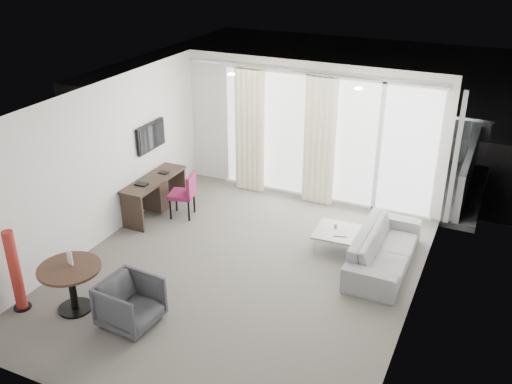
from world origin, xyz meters
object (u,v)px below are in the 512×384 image
at_px(tub_armchair, 130,303).
at_px(round_table, 72,288).
at_px(rattan_chair_a, 381,164).
at_px(sofa, 384,249).
at_px(rattan_chair_b, 421,158).
at_px(desk_chair, 182,195).
at_px(desk, 155,196).
at_px(red_lamp, 15,271).
at_px(coffee_table, 337,240).

bearing_deg(tub_armchair, round_table, 98.32).
bearing_deg(rattan_chair_a, sofa, -100.61).
bearing_deg(rattan_chair_b, sofa, -81.80).
relative_size(desk_chair, rattan_chair_a, 1.05).
distance_m(desk, red_lamp, 3.16).
distance_m(coffee_table, rattan_chair_a, 2.93).
relative_size(tub_armchair, rattan_chair_b, 0.97).
height_order(desk, rattan_chair_a, rattan_chair_a).
bearing_deg(round_table, rattan_chair_a, 65.09).
relative_size(tub_armchair, sofa, 0.35).
distance_m(desk, sofa, 4.16).
xyz_separation_m(desk, rattan_chair_a, (3.37, 3.10, 0.05)).
height_order(coffee_table, rattan_chair_a, rattan_chair_a).
relative_size(red_lamp, coffee_table, 1.69).
relative_size(rattan_chair_a, rattan_chair_b, 1.06).
relative_size(desk, round_table, 1.76).
xyz_separation_m(desk, round_table, (0.60, -2.87, -0.01)).
xyz_separation_m(round_table, sofa, (3.57, 2.85, -0.04)).
bearing_deg(coffee_table, sofa, -13.86).
bearing_deg(red_lamp, round_table, 22.67).
bearing_deg(desk, red_lamp, -91.52).
bearing_deg(sofa, rattan_chair_a, 14.32).
bearing_deg(rattan_chair_b, desk_chair, -127.48).
bearing_deg(coffee_table, rattan_chair_a, 89.89).
xyz_separation_m(desk_chair, coffee_table, (2.87, 0.06, -0.25)).
height_order(round_table, tub_armchair, round_table).
bearing_deg(sofa, red_lamp, 126.42).
xyz_separation_m(tub_armchair, coffee_table, (1.87, 2.98, -0.16)).
height_order(desk, tub_armchair, desk).
distance_m(tub_armchair, sofa, 3.86).
relative_size(red_lamp, tub_armchair, 1.68).
height_order(sofa, rattan_chair_a, rattan_chair_a).
relative_size(coffee_table, rattan_chair_a, 0.90).
distance_m(desk_chair, rattan_chair_a, 4.14).
distance_m(round_table, red_lamp, 0.78).
relative_size(coffee_table, sofa, 0.35).
bearing_deg(coffee_table, red_lamp, -135.97).
height_order(round_table, rattan_chair_b, rattan_chair_b).
relative_size(red_lamp, rattan_chair_b, 1.62).
xyz_separation_m(sofa, rattan_chair_b, (-0.14, 3.84, 0.07)).
relative_size(round_table, sofa, 0.42).
height_order(tub_armchair, sofa, tub_armchair).
bearing_deg(round_table, desk_chair, 91.99).
xyz_separation_m(rattan_chair_a, rattan_chair_b, (0.66, 0.73, -0.02)).
height_order(round_table, coffee_table, round_table).
xyz_separation_m(red_lamp, coffee_table, (3.44, 3.33, -0.44)).
relative_size(round_table, rattan_chair_b, 1.14).
xyz_separation_m(tub_armchair, rattan_chair_b, (2.53, 6.63, 0.04)).
bearing_deg(sofa, coffee_table, 76.14).
xyz_separation_m(desk_chair, tub_armchair, (1.00, -2.92, -0.09)).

